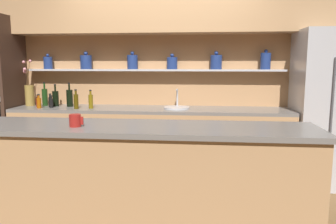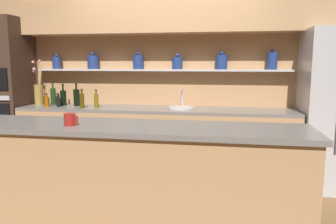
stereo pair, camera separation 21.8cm
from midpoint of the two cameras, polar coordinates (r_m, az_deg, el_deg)
name	(u,v)px [view 1 (the left image)]	position (r m, az deg, el deg)	size (l,w,h in m)	color
ground_plane	(146,220)	(3.35, -5.74, -18.17)	(12.00, 12.00, 0.00)	brown
back_wall_unit	(164,59)	(4.50, -2.14, 9.13)	(5.20, 0.44, 2.60)	tan
back_counter_unit	(150,142)	(4.37, -4.56, -5.31)	(3.60, 0.62, 0.92)	tan
island_counter	(136,188)	(2.72, -7.96, -12.94)	(2.83, 0.61, 1.02)	tan
refrigerator	(334,109)	(4.43, 25.74, 0.50)	(0.93, 0.73, 1.90)	#B7B7BC
flower_vase	(29,93)	(4.92, -24.19, 3.01)	(0.15, 0.14, 0.63)	olive
sink_fixture	(177,107)	(4.24, 0.03, 0.91)	(0.33, 0.33, 0.25)	#B7B7BC
bottle_sauce_0	(38,102)	(4.78, -22.90, 1.63)	(0.06, 0.06, 0.16)	maroon
bottle_wine_1	(45,97)	(4.85, -21.87, 2.47)	(0.07, 0.07, 0.32)	#193814
bottle_oil_2	(76,101)	(4.38, -17.10, 1.85)	(0.06, 0.06, 0.25)	#47380A
bottle_sauce_3	(50,101)	(4.67, -21.08, 1.74)	(0.05, 0.05, 0.18)	black
bottle_wine_4	(56,98)	(4.74, -20.25, 2.27)	(0.08, 0.08, 0.30)	black
bottle_oil_5	(91,101)	(4.36, -14.72, 1.87)	(0.06, 0.06, 0.24)	brown
bottle_sauce_6	(39,102)	(4.61, -22.84, 1.54)	(0.06, 0.06, 0.18)	#9E4C0A
bottle_sauce_7	(51,102)	(4.59, -20.96, 1.56)	(0.05, 0.05, 0.16)	black
bottle_wine_8	(70,98)	(4.63, -18.07, 2.36)	(0.08, 0.08, 0.32)	black
coffee_mug	(75,120)	(2.63, -18.17, -1.43)	(0.11, 0.09, 0.10)	maroon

